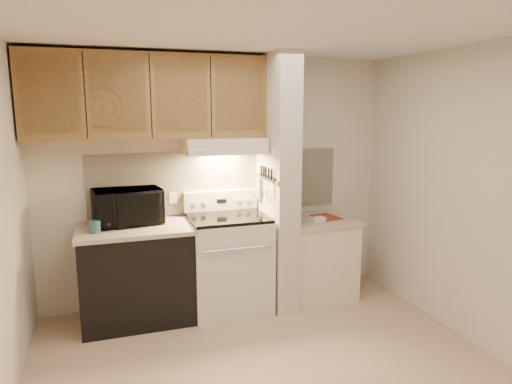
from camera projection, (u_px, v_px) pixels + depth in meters
name	position (u px, v px, depth m)	size (l,w,h in m)	color
floor	(267.00, 368.00, 3.53)	(3.60, 3.60, 0.00)	tan
ceiling	(269.00, 30.00, 3.08)	(3.60, 3.60, 0.00)	white
wall_back	(219.00, 180.00, 4.70)	(3.60, 0.02, 2.50)	beige
wall_right	(468.00, 196.00, 3.86)	(0.02, 3.00, 2.50)	beige
backsplash	(219.00, 182.00, 4.70)	(2.60, 0.02, 0.63)	#EBE4C3
range_body	(228.00, 264.00, 4.53)	(0.76, 0.65, 0.92)	silver
oven_window	(237.00, 271.00, 4.22)	(0.50, 0.01, 0.30)	black
oven_handle	(238.00, 249.00, 4.15)	(0.02, 0.02, 0.65)	silver
cooktop	(228.00, 217.00, 4.44)	(0.74, 0.64, 0.03)	black
range_backguard	(221.00, 200.00, 4.68)	(0.76, 0.08, 0.20)	silver
range_display	(222.00, 201.00, 4.65)	(0.10, 0.01, 0.04)	black
range_knob_left_outer	(194.00, 203.00, 4.56)	(0.05, 0.05, 0.02)	silver
range_knob_left_inner	(204.00, 202.00, 4.59)	(0.05, 0.05, 0.02)	silver
range_knob_right_inner	(239.00, 200.00, 4.70)	(0.05, 0.05, 0.02)	silver
range_knob_right_outer	(248.00, 199.00, 4.73)	(0.05, 0.05, 0.02)	silver
dishwasher_front	(137.00, 276.00, 4.27)	(1.00, 0.63, 0.87)	black
left_countertop	(135.00, 229.00, 4.18)	(1.04, 0.67, 0.04)	#C4AE9C
spoon_rest	(141.00, 221.00, 4.39)	(0.20, 0.06, 0.01)	black
teal_jar	(95.00, 227.00, 3.97)	(0.10, 0.10, 0.11)	#2A5B5C
outlet	(173.00, 198.00, 4.56)	(0.08, 0.01, 0.12)	#EFDDC9
microwave	(127.00, 206.00, 4.27)	(0.60, 0.41, 0.33)	black
partition_pillar	(277.00, 183.00, 4.54)	(0.22, 0.70, 2.50)	beige
pillar_trim	(266.00, 178.00, 4.49)	(0.01, 0.70, 0.04)	olive
knife_strip	(267.00, 177.00, 4.44)	(0.02, 0.42, 0.04)	black
knife_blade_a	(272.00, 190.00, 4.31)	(0.01, 0.04, 0.16)	silver
knife_handle_a	(272.00, 174.00, 4.28)	(0.02, 0.02, 0.10)	black
knife_blade_b	(269.00, 189.00, 4.39)	(0.01, 0.04, 0.18)	silver
knife_handle_b	(269.00, 173.00, 4.36)	(0.02, 0.02, 0.10)	black
knife_blade_c	(266.00, 189.00, 4.46)	(0.01, 0.04, 0.20)	silver
knife_handle_c	(266.00, 172.00, 4.43)	(0.02, 0.02, 0.10)	black
knife_blade_d	(264.00, 186.00, 4.52)	(0.01, 0.04, 0.16)	silver
knife_handle_d	(264.00, 171.00, 4.49)	(0.02, 0.02, 0.10)	black
knife_blade_e	(261.00, 186.00, 4.61)	(0.01, 0.04, 0.18)	silver
knife_handle_e	(261.00, 170.00, 4.56)	(0.02, 0.02, 0.10)	black
oven_mitt	(259.00, 189.00, 4.67)	(0.03, 0.09, 0.21)	gray
right_cab_base	(317.00, 259.00, 4.83)	(0.70, 0.60, 0.81)	#EFDDC9
right_countertop	(318.00, 220.00, 4.75)	(0.74, 0.64, 0.04)	#C4AE9C
red_folder	(326.00, 217.00, 4.79)	(0.22, 0.30, 0.01)	maroon
white_box	(318.00, 219.00, 4.64)	(0.14, 0.10, 0.04)	white
range_hood	(224.00, 145.00, 4.43)	(0.78, 0.44, 0.15)	#EFDDC9
hood_lip	(229.00, 152.00, 4.24)	(0.78, 0.04, 0.06)	#EFDDC9
upper_cabinets	(149.00, 97.00, 4.18)	(2.18, 0.33, 0.77)	olive
cab_door_a	(50.00, 96.00, 3.77)	(0.46, 0.01, 0.63)	olive
cab_gap_a	(85.00, 96.00, 3.86)	(0.01, 0.01, 0.73)	black
cab_door_b	(118.00, 96.00, 3.94)	(0.46, 0.01, 0.63)	olive
cab_gap_b	(151.00, 96.00, 4.03)	(0.01, 0.01, 0.73)	black
cab_door_c	(181.00, 97.00, 4.11)	(0.46, 0.01, 0.63)	olive
cab_gap_c	(211.00, 97.00, 4.19)	(0.01, 0.01, 0.73)	black
cab_door_d	(239.00, 97.00, 4.28)	(0.46, 0.01, 0.63)	olive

